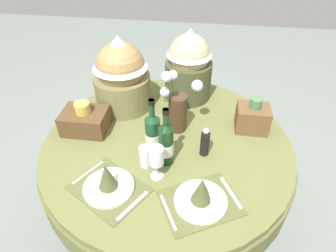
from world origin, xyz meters
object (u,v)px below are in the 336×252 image
object	(u,v)px
wine_glass_left	(156,157)
wine_bottle_centre	(166,143)
dining_table	(167,157)
woven_basket_side_right	(253,117)
wine_bottle_left	(153,133)
gift_tub_back_centre	(189,63)
woven_basket_side_left	(85,120)
place_setting_right	(201,196)
pepper_mill	(205,143)
gift_tub_back_left	(121,72)
place_setting_left	(108,182)
tumbler_near_right	(146,156)
flower_vase	(178,107)

from	to	relation	value
wine_glass_left	wine_bottle_centre	bearing A→B (deg)	74.80
dining_table	woven_basket_side_right	size ratio (longest dim) A/B	6.71
wine_bottle_left	wine_bottle_centre	xyz separation A→B (m)	(0.08, -0.08, 0.01)
gift_tub_back_centre	woven_basket_side_left	world-z (taller)	gift_tub_back_centre
place_setting_right	pepper_mill	bearing A→B (deg)	89.63
dining_table	gift_tub_back_left	bearing A→B (deg)	136.04
place_setting_left	place_setting_right	xyz separation A→B (m)	(0.43, -0.02, 0.00)
tumbler_near_right	woven_basket_side_right	xyz separation A→B (m)	(0.55, 0.37, 0.02)
dining_table	woven_basket_side_left	size ratio (longest dim) A/B	5.59
wine_bottle_left	woven_basket_side_right	distance (m)	0.59
place_setting_left	wine_glass_left	world-z (taller)	wine_glass_left
wine_bottle_left	wine_glass_left	size ratio (longest dim) A/B	1.72
pepper_mill	gift_tub_back_centre	xyz separation A→B (m)	(-0.14, 0.55, 0.17)
gift_tub_back_left	wine_bottle_centre	bearing A→B (deg)	-53.89
place_setting_left	wine_glass_left	distance (m)	0.25
gift_tub_back_left	woven_basket_side_left	size ratio (longest dim) A/B	1.85
dining_table	tumbler_near_right	world-z (taller)	tumbler_near_right
wine_bottle_centre	gift_tub_back_centre	xyz separation A→B (m)	(0.06, 0.63, 0.12)
place_setting_left	woven_basket_side_left	xyz separation A→B (m)	(-0.26, 0.41, 0.02)
gift_tub_back_centre	woven_basket_side_right	size ratio (longest dim) A/B	2.22
woven_basket_side_right	wine_bottle_left	bearing A→B (deg)	-154.64
place_setting_right	wine_bottle_centre	xyz separation A→B (m)	(-0.19, 0.24, 0.08)
flower_vase	wine_bottle_centre	distance (m)	0.27
place_setting_left	woven_basket_side_right	world-z (taller)	woven_basket_side_right
place_setting_left	gift_tub_back_centre	world-z (taller)	gift_tub_back_centre
pepper_mill	woven_basket_side_left	bearing A→B (deg)	170.84
place_setting_left	wine_bottle_centre	size ratio (longest dim) A/B	1.29
tumbler_near_right	woven_basket_side_right	distance (m)	0.66
dining_table	wine_bottle_left	distance (m)	0.27
wine_bottle_centre	woven_basket_side_right	distance (m)	0.56
tumbler_near_right	woven_basket_side_left	world-z (taller)	woven_basket_side_left
flower_vase	place_setting_right	bearing A→B (deg)	-72.36
tumbler_near_right	place_setting_right	bearing A→B (deg)	-34.74
place_setting_right	gift_tub_back_centre	world-z (taller)	gift_tub_back_centre
dining_table	woven_basket_side_left	bearing A→B (deg)	175.49
woven_basket_side_right	wine_glass_left	bearing A→B (deg)	-137.80
dining_table	place_setting_left	bearing A→B (deg)	-121.13
place_setting_left	wine_bottle_centre	distance (m)	0.33
flower_vase	pepper_mill	world-z (taller)	flower_vase
wine_bottle_left	woven_basket_side_left	world-z (taller)	wine_bottle_left
gift_tub_back_left	gift_tub_back_centre	bearing A→B (deg)	22.56
wine_glass_left	gift_tub_back_centre	distance (m)	0.75
wine_bottle_left	gift_tub_back_left	size ratio (longest dim) A/B	0.69
dining_table	place_setting_right	bearing A→B (deg)	-62.29
wine_bottle_centre	gift_tub_back_left	distance (m)	0.59
place_setting_right	place_setting_left	bearing A→B (deg)	177.35
pepper_mill	woven_basket_side_right	world-z (taller)	woven_basket_side_right
place_setting_left	pepper_mill	xyz separation A→B (m)	(0.43, 0.30, 0.03)
pepper_mill	gift_tub_back_centre	world-z (taller)	gift_tub_back_centre
wine_glass_left	place_setting_right	bearing A→B (deg)	-30.32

